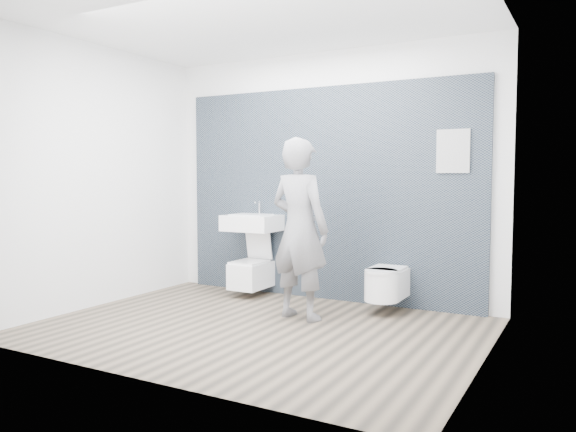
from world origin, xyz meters
The scene contains 8 objects.
ground centered at (0.00, 0.00, 0.00)m, with size 4.00×4.00×0.00m, color brown.
room_shell centered at (0.00, 0.00, 1.74)m, with size 4.00×4.00×4.00m.
tile_wall centered at (0.00, 1.47, 0.00)m, with size 3.60×0.06×2.40m, color black.
washbasin centered at (-0.82, 1.21, 0.86)m, with size 0.62×0.46×0.46m.
toilet_square centered at (-0.82, 1.19, 0.27)m, with size 0.35×0.51×0.69m.
toilet_rounded centered at (0.84, 1.14, 0.30)m, with size 0.35×0.59×0.32m.
info_placard centered at (1.43, 1.43, 0.00)m, with size 0.33×0.03×0.44m, color silver.
visitor centered at (0.18, 0.51, 0.88)m, with size 0.64×0.42×1.77m, color gray.
Camera 1 is at (2.70, -4.31, 1.39)m, focal length 35.00 mm.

